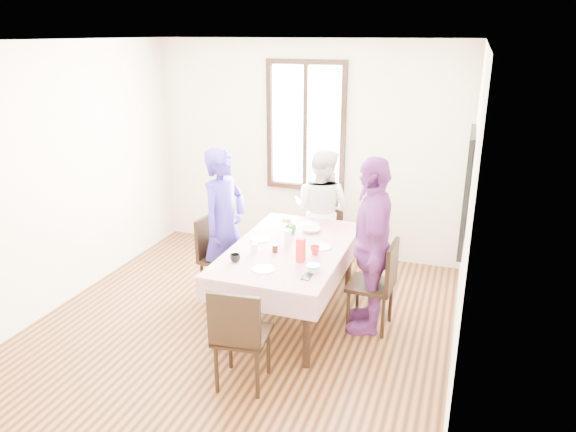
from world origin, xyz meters
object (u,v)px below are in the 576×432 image
Objects in this scene: chair_right at (371,285)px; person_right at (371,245)px; chair_left at (223,258)px; chair_far at (321,235)px; person_far at (321,211)px; dining_table at (290,282)px; person_left at (224,226)px; chair_near at (242,334)px.

chair_right is 0.41m from person_right.
person_right is (1.60, -0.11, 0.41)m from chair_left.
chair_left is 1.00× the size of chair_right.
chair_far is at bearing 39.11° from chair_right.
dining_table is at bearing 102.44° from person_far.
chair_right is at bearing 138.87° from person_far.
chair_right is 0.55× the size of person_left.
chair_near is at bearing 37.65° from chair_left.
person_right reaches higher than chair_right.
person_right is at bearing 51.05° from chair_near.
person_left is at bearing 168.54° from dining_table.
person_far reaches higher than dining_table.
person_right is (-0.02, 0.00, 0.41)m from chair_right.
chair_right is 1.47m from chair_near.
person_left reaches higher than chair_left.
person_far reaches higher than chair_right.
chair_near is (0.81, -1.34, 0.00)m from chair_left.
chair_near is at bearing -90.00° from dining_table.
dining_table is 1.88× the size of chair_left.
chair_left and chair_near have the same top height.
person_left is 1.09× the size of person_far.
chair_left is 0.55× the size of person_left.
dining_table is at bearing 96.97° from chair_right.
person_far is (0.79, 0.99, -0.07)m from person_left.
chair_near is (0.00, -1.18, 0.08)m from dining_table.
dining_table is 1.22m from person_far.
chair_near is at bearing 149.74° from chair_right.
person_far is at bearing 90.00° from dining_table.
person_left is at bearing 96.34° from chair_left.
chair_far is at bearing 90.00° from dining_table.
person_left is 1.27m from person_far.
chair_near is 0.60× the size of person_far.
chair_left is 1.63m from chair_right.
chair_far is at bearing -24.14° from person_left.
person_right is at bearing 92.53° from chair_left.
chair_left reaches higher than dining_table.
person_far is at bearing 39.64° from chair_right.
chair_right is (1.63, -0.11, 0.00)m from chair_left.
person_right is at bearing 125.89° from chair_far.
chair_right is 1.00× the size of chair_near.
chair_left and chair_far have the same top height.
chair_right is 1.65m from person_left.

